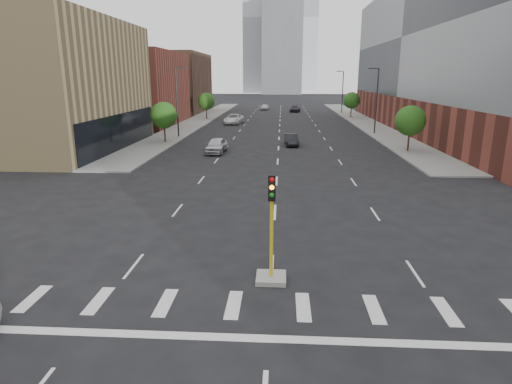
# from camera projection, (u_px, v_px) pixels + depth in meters

# --- Properties ---
(sidewalk_left_far) EXTENTS (5.00, 92.00, 0.15)m
(sidewalk_left_far) POSITION_uv_depth(u_px,v_px,m) (201.00, 120.00, 80.74)
(sidewalk_left_far) COLOR gray
(sidewalk_left_far) RESTS_ON ground
(sidewalk_right_far) EXTENTS (5.00, 92.00, 0.15)m
(sidewalk_right_far) POSITION_uv_depth(u_px,v_px,m) (361.00, 120.00, 79.01)
(sidewalk_right_far) COLOR gray
(sidewalk_right_far) RESTS_ON ground
(building_left_mid) EXTENTS (20.00, 24.00, 14.00)m
(building_left_mid) POSITION_uv_depth(u_px,v_px,m) (29.00, 85.00, 46.89)
(building_left_mid) COLOR #927B52
(building_left_mid) RESTS_ON ground
(building_left_far_a) EXTENTS (20.00, 22.00, 12.00)m
(building_left_far_a) POSITION_uv_depth(u_px,v_px,m) (118.00, 88.00, 72.20)
(building_left_far_a) COLOR brown
(building_left_far_a) RESTS_ON ground
(building_left_far_b) EXTENTS (20.00, 24.00, 13.00)m
(building_left_far_b) POSITION_uv_depth(u_px,v_px,m) (160.00, 83.00, 97.12)
(building_left_far_b) COLOR brown
(building_left_far_b) RESTS_ON ground
(building_right_main) EXTENTS (24.00, 70.00, 22.00)m
(building_right_main) POSITION_uv_depth(u_px,v_px,m) (484.00, 55.00, 61.83)
(building_right_main) COLOR brown
(building_right_main) RESTS_ON ground
(tower_left) EXTENTS (22.00, 22.00, 70.00)m
(tower_left) POSITION_uv_depth(u_px,v_px,m) (267.00, 20.00, 211.85)
(tower_left) COLOR #B2B7BC
(tower_left) RESTS_ON ground
(tower_right) EXTENTS (20.00, 20.00, 80.00)m
(tower_right) POSITION_uv_depth(u_px,v_px,m) (300.00, 19.00, 248.05)
(tower_right) COLOR #B2B7BC
(tower_right) RESTS_ON ground
(tower_mid) EXTENTS (18.00, 18.00, 44.00)m
(tower_mid) POSITION_uv_depth(u_px,v_px,m) (282.00, 45.00, 195.53)
(tower_mid) COLOR slate
(tower_mid) RESTS_ON ground
(median_traffic_signal) EXTENTS (1.20, 1.20, 4.40)m
(median_traffic_signal) POSITION_uv_depth(u_px,v_px,m) (271.00, 258.00, 16.98)
(median_traffic_signal) COLOR #999993
(median_traffic_signal) RESTS_ON ground
(streetlight_right_a) EXTENTS (1.60, 0.22, 9.07)m
(streetlight_right_a) POSITION_uv_depth(u_px,v_px,m) (376.00, 98.00, 59.50)
(streetlight_right_a) COLOR #2D2D30
(streetlight_right_a) RESTS_ON ground
(streetlight_right_b) EXTENTS (1.60, 0.22, 9.07)m
(streetlight_right_b) POSITION_uv_depth(u_px,v_px,m) (342.00, 90.00, 93.22)
(streetlight_right_b) COLOR #2D2D30
(streetlight_right_b) RESTS_ON ground
(streetlight_left) EXTENTS (1.60, 0.22, 9.07)m
(streetlight_left) POSITION_uv_depth(u_px,v_px,m) (178.00, 100.00, 56.23)
(streetlight_left) COLOR #2D2D30
(streetlight_left) RESTS_ON ground
(tree_left_near) EXTENTS (3.20, 3.20, 4.85)m
(tree_left_near) POSITION_uv_depth(u_px,v_px,m) (164.00, 115.00, 51.87)
(tree_left_near) COLOR #382619
(tree_left_near) RESTS_ON ground
(tree_left_far) EXTENTS (3.20, 3.20, 4.85)m
(tree_left_far) POSITION_uv_depth(u_px,v_px,m) (206.00, 101.00, 80.78)
(tree_left_far) COLOR #382619
(tree_left_far) RESTS_ON ground
(tree_right_near) EXTENTS (3.20, 3.20, 4.85)m
(tree_right_near) POSITION_uv_depth(u_px,v_px,m) (410.00, 121.00, 45.44)
(tree_right_near) COLOR #382619
(tree_right_near) RESTS_ON ground
(tree_right_far) EXTENTS (3.20, 3.20, 4.85)m
(tree_right_far) POSITION_uv_depth(u_px,v_px,m) (352.00, 100.00, 83.98)
(tree_right_far) COLOR #382619
(tree_right_far) RESTS_ON ground
(car_near_left) EXTENTS (2.13, 4.81, 1.61)m
(car_near_left) POSITION_uv_depth(u_px,v_px,m) (216.00, 145.00, 45.82)
(car_near_left) COLOR #B5B5BA
(car_near_left) RESTS_ON ground
(car_mid_right) EXTENTS (1.72, 4.26, 1.37)m
(car_mid_right) POSITION_uv_depth(u_px,v_px,m) (291.00, 140.00, 50.78)
(car_mid_right) COLOR black
(car_mid_right) RESTS_ON ground
(car_far_left) EXTENTS (3.24, 6.14, 1.65)m
(car_far_left) POSITION_uv_depth(u_px,v_px,m) (234.00, 119.00, 73.97)
(car_far_left) COLOR white
(car_far_left) RESTS_ON ground
(car_deep_right) EXTENTS (2.82, 5.34, 1.48)m
(car_deep_right) POSITION_uv_depth(u_px,v_px,m) (295.00, 109.00, 98.62)
(car_deep_right) COLOR #232328
(car_deep_right) RESTS_ON ground
(car_distant) EXTENTS (2.09, 4.26, 1.40)m
(car_distant) POSITION_uv_depth(u_px,v_px,m) (265.00, 107.00, 104.73)
(car_distant) COLOR silver
(car_distant) RESTS_ON ground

